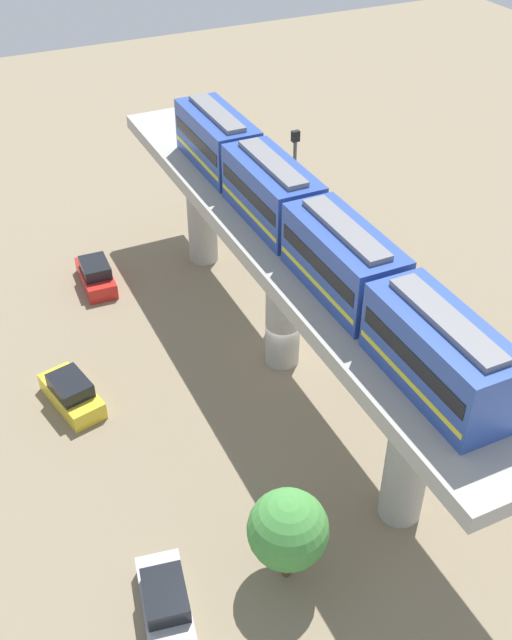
# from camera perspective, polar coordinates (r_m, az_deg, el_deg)

# --- Properties ---
(ground_plane) EXTENTS (120.00, 120.00, 0.00)m
(ground_plane) POSITION_cam_1_polar(r_m,az_deg,el_deg) (41.97, 1.99, -3.04)
(ground_plane) COLOR #84755B
(viaduct) EXTENTS (5.20, 35.80, 8.19)m
(viaduct) POSITION_cam_1_polar(r_m,az_deg,el_deg) (38.17, 2.19, 4.26)
(viaduct) COLOR #A8A59E
(viaduct) RESTS_ON ground
(train) EXTENTS (2.64, 27.45, 3.24)m
(train) POSITION_cam_1_polar(r_m,az_deg,el_deg) (35.00, 3.74, 7.34)
(train) COLOR #2D4CA5
(train) RESTS_ON viaduct
(parked_car_red) EXTENTS (1.99, 4.28, 1.76)m
(parked_car_red) POSITION_cam_1_polar(r_m,az_deg,el_deg) (48.50, -12.13, 3.37)
(parked_car_red) COLOR red
(parked_car_red) RESTS_ON ground
(parked_car_yellow) EXTENTS (2.68, 4.49, 1.76)m
(parked_car_yellow) POSITION_cam_1_polar(r_m,az_deg,el_deg) (39.95, -13.91, -5.46)
(parked_car_yellow) COLOR yellow
(parked_car_yellow) RESTS_ON ground
(parked_car_silver) EXTENTS (2.54, 4.46, 1.76)m
(parked_car_silver) POSITION_cam_1_polar(r_m,az_deg,el_deg) (31.33, -6.93, -20.61)
(parked_car_silver) COLOR #B2B5BA
(parked_car_silver) RESTS_ON ground
(tree_near_viaduct) EXTENTS (3.27, 3.27, 4.56)m
(tree_near_viaduct) POSITION_cam_1_polar(r_m,az_deg,el_deg) (30.38, 2.45, -15.71)
(tree_near_viaduct) COLOR brown
(tree_near_viaduct) RESTS_ON ground
(tree_mid_lot) EXTENTS (3.09, 3.09, 5.49)m
(tree_mid_lot) POSITION_cam_1_polar(r_m,az_deg,el_deg) (52.32, 1.28, 10.92)
(tree_mid_lot) COLOR brown
(tree_mid_lot) RESTS_ON ground
(signal_post) EXTENTS (0.44, 0.28, 10.79)m
(signal_post) POSITION_cam_1_polar(r_m,az_deg,el_deg) (43.98, 2.85, 8.39)
(signal_post) COLOR #4C4C51
(signal_post) RESTS_ON ground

